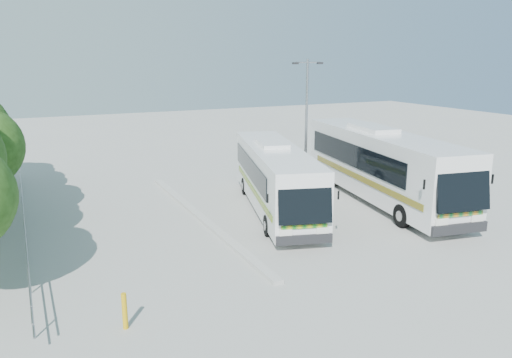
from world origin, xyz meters
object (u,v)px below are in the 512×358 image
coach_main (275,176)px  coach_adjacent (381,164)px  lamppost (306,120)px  bollard (125,311)px

coach_main → coach_adjacent: coach_adjacent is taller
coach_main → lamppost: size_ratio=1.57×
bollard → coach_adjacent: bearing=25.9°
coach_adjacent → bollard: coach_adjacent is taller
coach_main → coach_adjacent: bearing=7.3°
coach_main → bollard: size_ratio=10.71×
coach_main → lamppost: (3.36, 2.64, 2.38)m
lamppost → coach_main: bearing=-136.4°
coach_main → bollard: bearing=-122.1°
coach_main → bollard: coach_main is taller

